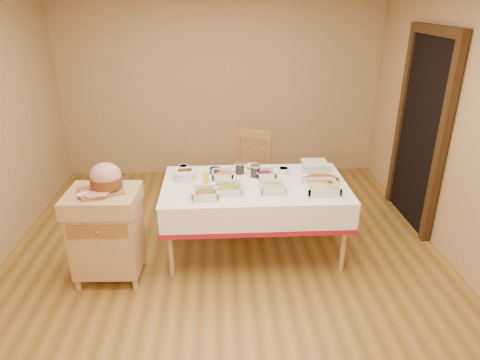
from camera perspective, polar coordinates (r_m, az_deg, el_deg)
The scene contains 23 objects.
room_shell at distance 3.74m, azimuth -2.11°, elevation 5.13°, with size 5.00×5.00×5.00m.
doorway at distance 5.18m, azimuth 23.04°, elevation 6.30°, with size 0.09×1.10×2.20m.
dining_table at distance 4.30m, azimuth 1.94°, elevation -2.44°, with size 1.82×1.02×0.76m.
butcher_cart at distance 4.12m, azimuth -17.34°, elevation -6.36°, with size 0.65×0.55×0.89m.
dining_chair at distance 5.12m, azimuth 1.39°, elevation 0.95°, with size 0.58×0.57×1.01m.
ham_on_board at distance 3.92m, azimuth -17.54°, elevation 0.11°, with size 0.39×0.37×0.26m.
serving_dish_a at distance 3.96m, azimuth -4.64°, elevation -1.79°, with size 0.25×0.24×0.11m.
serving_dish_b at distance 4.05m, azimuth -1.58°, elevation -1.12°, with size 0.26×0.26×0.11m.
serving_dish_c at distance 4.08m, azimuth 4.30°, elevation -1.05°, with size 0.23×0.23×0.09m.
serving_dish_d at distance 4.13m, azimuth 10.81°, elevation -0.96°, with size 0.31×0.31×0.12m.
serving_dish_e at distance 4.36m, azimuth -2.35°, elevation 0.72°, with size 0.22×0.21×0.10m.
serving_dish_f at distance 4.39m, azimuth 3.46°, elevation 0.84°, with size 0.21×0.20×0.09m.
small_bowl_left at distance 4.59m, azimuth -7.58°, elevation 1.65°, with size 0.11×0.11×0.05m.
small_bowl_mid at distance 4.48m, azimuth -3.32°, elevation 1.29°, with size 0.12×0.12×0.05m.
small_bowl_right at distance 4.49m, azimuth 5.84°, elevation 1.30°, with size 0.11×0.11×0.06m.
bowl_white_imported at distance 4.61m, azimuth 1.74°, elevation 1.81°, with size 0.15×0.15×0.04m, color silver.
bowl_small_imported at distance 4.57m, azimuth 8.97°, elevation 1.41°, with size 0.15×0.15×0.05m, color silver.
preserve_jar_left at distance 4.45m, azimuth -0.02°, elevation 1.56°, with size 0.10×0.10×0.12m.
preserve_jar_right at distance 4.38m, azimuth 2.02°, elevation 1.17°, with size 0.10×0.10×0.13m.
mustard_bottle at distance 4.17m, azimuth -4.57°, elevation 0.28°, with size 0.06×0.06×0.18m.
bread_basket at distance 4.36m, azimuth -7.34°, elevation 0.68°, with size 0.23×0.23×0.10m.
plate_stack at distance 4.65m, azimuth 9.95°, elevation 1.92°, with size 0.26×0.26×0.08m.
brass_platter at distance 4.35m, azimuth 10.79°, elevation 0.06°, with size 0.35×0.25×0.05m.
Camera 1 is at (-0.06, -3.56, 2.48)m, focal length 32.00 mm.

